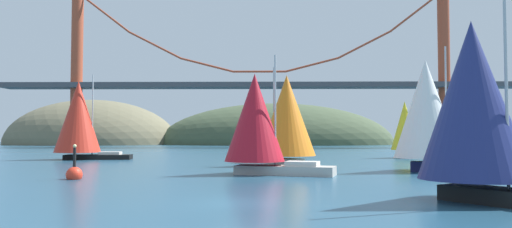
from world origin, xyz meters
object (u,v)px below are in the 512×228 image
Objects in this scene: sailboat_navy_sail at (475,104)px; sailboat_yellow_sail at (406,128)px; channel_buoy at (74,174)px; sailboat_crimson_sail at (257,121)px; sailboat_scarlet_sail at (79,118)px; sailboat_white_mainsail at (428,111)px; sailboat_orange_sail at (286,118)px.

sailboat_navy_sail reaches higher than sailboat_yellow_sail.
sailboat_yellow_sail is 3.07× the size of channel_buoy.
sailboat_crimson_sail is 31.40m from sailboat_scarlet_sail.
sailboat_white_mainsail is 1.05× the size of sailboat_orange_sail.
sailboat_navy_sail is 49.39m from sailboat_scarlet_sail.
sailboat_yellow_sail is at bearing 77.58° from sailboat_white_mainsail.
channel_buoy is at bearing -135.51° from sailboat_orange_sail.
sailboat_crimson_sail is 1.14× the size of sailboat_yellow_sail.
sailboat_scarlet_sail reaches higher than sailboat_crimson_sail.
sailboat_white_mainsail is 1.06× the size of sailboat_navy_sail.
sailboat_yellow_sail is at bearing 77.53° from sailboat_navy_sail.
channel_buoy is (-31.80, -30.67, -3.55)m from sailboat_yellow_sail.
sailboat_navy_sail is 42.37m from sailboat_yellow_sail.
sailboat_white_mainsail reaches higher than sailboat_crimson_sail.
sailboat_orange_sail is (-7.47, 25.61, 0.33)m from sailboat_navy_sail.
sailboat_crimson_sail is 10.85m from sailboat_orange_sail.
sailboat_white_mainsail is at bearing 15.63° from channel_buoy.
sailboat_scarlet_sail is (-36.62, 18.94, 0.10)m from sailboat_white_mainsail.
sailboat_scarlet_sail reaches higher than sailboat_yellow_sail.
sailboat_scarlet_sail reaches higher than sailboat_navy_sail.
sailboat_orange_sail is at bearing -136.52° from sailboat_yellow_sail.
sailboat_crimson_sail is 18.25m from sailboat_navy_sail.
sailboat_white_mainsail is 28.10m from channel_buoy.
sailboat_orange_sail is (-11.50, 7.45, -0.26)m from sailboat_white_mainsail.
sailboat_orange_sail is 27.63m from sailboat_scarlet_sail.
sailboat_yellow_sail is at bearing 43.97° from channel_buoy.
sailboat_white_mainsail reaches higher than sailboat_orange_sail.
sailboat_navy_sail reaches higher than channel_buoy.
channel_buoy is at bearing -136.03° from sailboat_yellow_sail.
channel_buoy is at bearing -164.37° from sailboat_white_mainsail.
sailboat_scarlet_sail reaches higher than channel_buoy.
sailboat_white_mainsail is 18.62m from sailboat_navy_sail.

